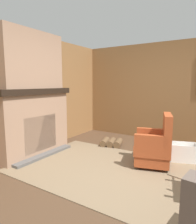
{
  "coord_description": "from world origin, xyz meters",
  "views": [
    {
      "loc": [
        0.97,
        -2.65,
        1.44
      ],
      "look_at": [
        -1.04,
        0.54,
        0.9
      ],
      "focal_mm": 32.0,
      "sensor_mm": 36.0,
      "label": 1
    }
  ],
  "objects_px": {
    "armchair": "(155,147)",
    "firewood_stack": "(111,143)",
    "laundry_basket": "(183,152)",
    "oil_lamp_vase": "(16,84)",
    "storage_case": "(50,84)",
    "decorative_plate_on_mantel": "(28,82)"
  },
  "relations": [
    {
      "from": "armchair",
      "to": "firewood_stack",
      "type": "distance_m",
      "value": 1.37
    },
    {
      "from": "armchair",
      "to": "laundry_basket",
      "type": "bearing_deg",
      "value": -142.95
    },
    {
      "from": "oil_lamp_vase",
      "to": "storage_case",
      "type": "height_order",
      "value": "oil_lamp_vase"
    },
    {
      "from": "laundry_basket",
      "to": "storage_case",
      "type": "relative_size",
      "value": 2.13
    },
    {
      "from": "firewood_stack",
      "to": "storage_case",
      "type": "distance_m",
      "value": 1.92
    },
    {
      "from": "firewood_stack",
      "to": "oil_lamp_vase",
      "type": "height_order",
      "value": "oil_lamp_vase"
    },
    {
      "from": "oil_lamp_vase",
      "to": "decorative_plate_on_mantel",
      "type": "bearing_deg",
      "value": 94.11
    },
    {
      "from": "laundry_basket",
      "to": "firewood_stack",
      "type": "bearing_deg",
      "value": 176.37
    },
    {
      "from": "armchair",
      "to": "decorative_plate_on_mantel",
      "type": "relative_size",
      "value": 3.83
    },
    {
      "from": "armchair",
      "to": "firewood_stack",
      "type": "xyz_separation_m",
      "value": [
        -1.19,
        0.62,
        -0.28
      ]
    },
    {
      "from": "armchair",
      "to": "oil_lamp_vase",
      "type": "height_order",
      "value": "oil_lamp_vase"
    },
    {
      "from": "armchair",
      "to": "oil_lamp_vase",
      "type": "relative_size",
      "value": 3.9
    },
    {
      "from": "armchair",
      "to": "storage_case",
      "type": "height_order",
      "value": "storage_case"
    },
    {
      "from": "storage_case",
      "to": "decorative_plate_on_mantel",
      "type": "xyz_separation_m",
      "value": [
        -0.02,
        -0.56,
        0.04
      ]
    },
    {
      "from": "storage_case",
      "to": "oil_lamp_vase",
      "type": "bearing_deg",
      "value": -90.01
    },
    {
      "from": "laundry_basket",
      "to": "decorative_plate_on_mantel",
      "type": "distance_m",
      "value": 3.25
    },
    {
      "from": "firewood_stack",
      "to": "laundry_basket",
      "type": "relative_size",
      "value": 1.01
    },
    {
      "from": "armchair",
      "to": "oil_lamp_vase",
      "type": "distance_m",
      "value": 2.73
    },
    {
      "from": "firewood_stack",
      "to": "storage_case",
      "type": "bearing_deg",
      "value": -143.4
    },
    {
      "from": "firewood_stack",
      "to": "laundry_basket",
      "type": "distance_m",
      "value": 1.58
    },
    {
      "from": "firewood_stack",
      "to": "decorative_plate_on_mantel",
      "type": "height_order",
      "value": "decorative_plate_on_mantel"
    },
    {
      "from": "storage_case",
      "to": "decorative_plate_on_mantel",
      "type": "relative_size",
      "value": 1.06
    }
  ]
}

